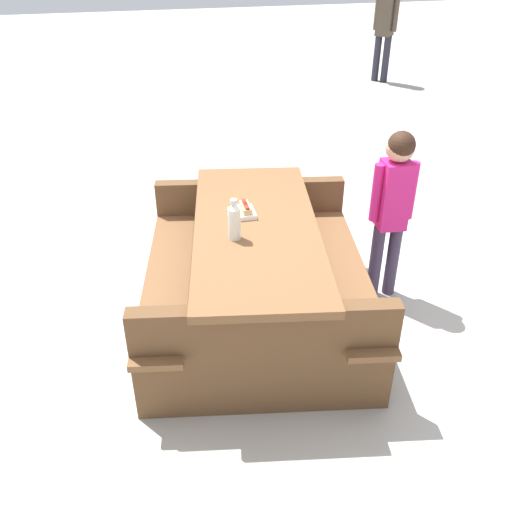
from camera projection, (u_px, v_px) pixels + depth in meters
ground_plane at (256, 321)px, 3.80m from camera, size 30.00×30.00×0.00m
picnic_table at (256, 267)px, 3.57m from camera, size 2.02×1.69×0.75m
soda_bottle at (234, 221)px, 3.20m from camera, size 0.07×0.07×0.25m
hotdog_tray at (246, 210)px, 3.51m from camera, size 0.18×0.11×0.08m
child_in_coat at (393, 196)px, 3.67m from camera, size 0.20×0.30×1.23m
bystander_adult at (386, 16)px, 8.78m from camera, size 0.33×0.33×1.60m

